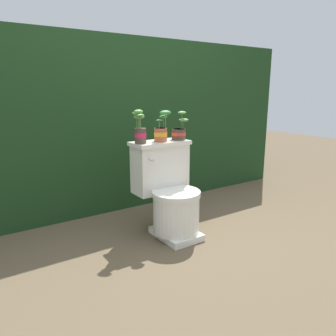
{
  "coord_description": "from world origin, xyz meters",
  "views": [
    {
      "loc": [
        -1.28,
        -1.91,
        1.09
      ],
      "look_at": [
        0.05,
        0.08,
        0.52
      ],
      "focal_mm": 35.0,
      "sensor_mm": 36.0,
      "label": 1
    }
  ],
  "objects_px": {
    "toilet": "(169,192)",
    "potted_plant_middle": "(179,132)",
    "potted_plant_midleft": "(161,131)",
    "potted_plant_left": "(140,129)"
  },
  "relations": [
    {
      "from": "toilet",
      "to": "potted_plant_middle",
      "type": "bearing_deg",
      "value": 31.4
    },
    {
      "from": "potted_plant_left",
      "to": "potted_plant_midleft",
      "type": "height_order",
      "value": "potted_plant_left"
    },
    {
      "from": "potted_plant_midleft",
      "to": "potted_plant_middle",
      "type": "bearing_deg",
      "value": 0.54
    },
    {
      "from": "potted_plant_left",
      "to": "potted_plant_middle",
      "type": "height_order",
      "value": "potted_plant_left"
    },
    {
      "from": "potted_plant_midleft",
      "to": "potted_plant_left",
      "type": "bearing_deg",
      "value": 175.54
    },
    {
      "from": "toilet",
      "to": "potted_plant_left",
      "type": "height_order",
      "value": "potted_plant_left"
    },
    {
      "from": "toilet",
      "to": "potted_plant_midleft",
      "type": "distance_m",
      "value": 0.47
    },
    {
      "from": "potted_plant_midleft",
      "to": "toilet",
      "type": "bearing_deg",
      "value": -88.88
    },
    {
      "from": "toilet",
      "to": "potted_plant_midleft",
      "type": "relative_size",
      "value": 2.99
    },
    {
      "from": "potted_plant_left",
      "to": "potted_plant_midleft",
      "type": "relative_size",
      "value": 1.05
    }
  ]
}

